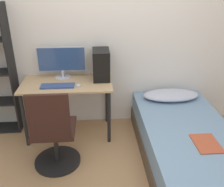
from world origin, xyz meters
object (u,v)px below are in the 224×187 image
(office_chair, at_px, (54,138))
(bed, at_px, (186,144))
(keyboard, at_px, (58,86))
(monitor, at_px, (62,61))
(pc_tower, at_px, (101,65))

(office_chair, bearing_deg, bed, -0.26)
(keyboard, bearing_deg, bed, -20.58)
(monitor, bearing_deg, pc_tower, -8.17)
(office_chair, xyz_separation_m, keyboard, (0.00, 0.54, 0.37))
(keyboard, relative_size, pc_tower, 1.06)
(monitor, relative_size, keyboard, 1.53)
(keyboard, xyz_separation_m, pc_tower, (0.53, 0.23, 0.18))
(office_chair, relative_size, pc_tower, 2.51)
(office_chair, height_order, keyboard, office_chair)
(bed, distance_m, keyboard, 1.64)
(keyboard, distance_m, pc_tower, 0.61)
(bed, relative_size, pc_tower, 5.11)
(office_chair, relative_size, keyboard, 2.37)
(keyboard, bearing_deg, monitor, 83.63)
(office_chair, relative_size, monitor, 1.55)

